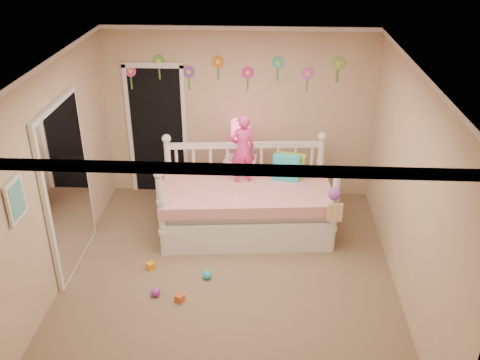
# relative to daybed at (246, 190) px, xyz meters

# --- Properties ---
(floor) EXTENTS (4.00, 4.50, 0.01)m
(floor) POSITION_rel_daybed_xyz_m (-0.16, -1.12, -0.63)
(floor) COLOR #7F684C
(floor) RESTS_ON ground
(ceiling) EXTENTS (4.00, 4.50, 0.01)m
(ceiling) POSITION_rel_daybed_xyz_m (-0.16, -1.12, 1.97)
(ceiling) COLOR white
(ceiling) RESTS_ON floor
(back_wall) EXTENTS (4.00, 0.01, 2.60)m
(back_wall) POSITION_rel_daybed_xyz_m (-0.16, 1.13, 0.67)
(back_wall) COLOR tan
(back_wall) RESTS_ON floor
(left_wall) EXTENTS (0.01, 4.50, 2.60)m
(left_wall) POSITION_rel_daybed_xyz_m (-2.16, -1.12, 0.67)
(left_wall) COLOR tan
(left_wall) RESTS_ON floor
(right_wall) EXTENTS (0.01, 4.50, 2.60)m
(right_wall) POSITION_rel_daybed_xyz_m (1.84, -1.12, 0.67)
(right_wall) COLOR tan
(right_wall) RESTS_ON floor
(crown_molding) EXTENTS (4.00, 4.50, 0.06)m
(crown_molding) POSITION_rel_daybed_xyz_m (-0.16, -1.12, 1.94)
(crown_molding) COLOR white
(crown_molding) RESTS_ON ceiling
(daybed) EXTENTS (2.42, 1.45, 1.26)m
(daybed) POSITION_rel_daybed_xyz_m (0.00, 0.00, 0.00)
(daybed) COLOR white
(daybed) RESTS_ON floor
(pillow_turquoise) EXTENTS (0.38, 0.19, 0.36)m
(pillow_turquoise) POSITION_rel_daybed_xyz_m (0.54, 0.21, 0.25)
(pillow_turquoise) COLOR #26BABE
(pillow_turquoise) RESTS_ON daybed
(pillow_lime) EXTENTS (0.38, 0.21, 0.34)m
(pillow_lime) POSITION_rel_daybed_xyz_m (0.62, 0.31, 0.24)
(pillow_lime) COLOR #98C33B
(pillow_lime) RESTS_ON daybed
(child) EXTENTS (0.40, 0.33, 0.96)m
(child) POSITION_rel_daybed_xyz_m (-0.06, 0.14, 0.55)
(child) COLOR #EF368B
(child) RESTS_ON daybed
(nightstand) EXTENTS (0.49, 0.38, 0.77)m
(nightstand) POSITION_rel_daybed_xyz_m (-0.12, 0.72, -0.25)
(nightstand) COLOR white
(nightstand) RESTS_ON floor
(table_lamp) EXTENTS (0.27, 0.27, 0.58)m
(table_lamp) POSITION_rel_daybed_xyz_m (-0.12, 0.72, 0.53)
(table_lamp) COLOR #FA215B
(table_lamp) RESTS_ON nightstand
(closet_doorway) EXTENTS (0.90, 0.04, 2.07)m
(closet_doorway) POSITION_rel_daybed_xyz_m (-1.41, 1.11, 0.41)
(closet_doorway) COLOR black
(closet_doorway) RESTS_ON back_wall
(flower_decals) EXTENTS (3.40, 0.02, 0.50)m
(flower_decals) POSITION_rel_daybed_xyz_m (-0.25, 1.12, 1.31)
(flower_decals) COLOR #B2668C
(flower_decals) RESTS_ON back_wall
(mirror_closet) EXTENTS (0.07, 1.30, 2.10)m
(mirror_closet) POSITION_rel_daybed_xyz_m (-2.12, -0.82, 0.42)
(mirror_closet) COLOR white
(mirror_closet) RESTS_ON left_wall
(wall_picture) EXTENTS (0.05, 0.34, 0.42)m
(wall_picture) POSITION_rel_daybed_xyz_m (-2.13, -2.02, 0.92)
(wall_picture) COLOR white
(wall_picture) RESTS_ON left_wall
(hanging_bag) EXTENTS (0.20, 0.16, 0.36)m
(hanging_bag) POSITION_rel_daybed_xyz_m (1.11, -0.60, 0.14)
(hanging_bag) COLOR beige
(hanging_bag) RESTS_ON daybed
(toy_scatter) EXTENTS (1.11, 1.46, 0.11)m
(toy_scatter) POSITION_rel_daybed_xyz_m (-0.79, -0.93, -0.57)
(toy_scatter) COLOR #996666
(toy_scatter) RESTS_ON floor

